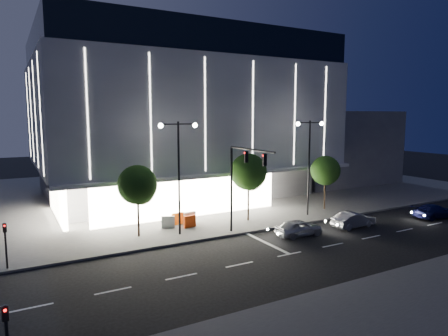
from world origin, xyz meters
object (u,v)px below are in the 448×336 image
at_px(tree_left, 138,187).
at_px(barrier_c, 190,221).
at_px(street_lamp_east, 309,154).
at_px(tree_right, 325,172).
at_px(car_third, 435,211).
at_px(traffic_mast, 241,174).
at_px(street_lamp_west, 179,161).
at_px(ped_signal_far, 6,241).
at_px(tree_mid, 249,174).
at_px(car_lead, 299,228).
at_px(ped_signal_near, 7,335).
at_px(car_second, 354,220).
at_px(barrier_b, 168,222).
at_px(barrier_a, 178,219).
at_px(barrier_d, 190,218).

relative_size(tree_left, barrier_c, 5.20).
height_order(street_lamp_east, barrier_c, street_lamp_east).
relative_size(tree_right, car_third, 1.26).
xyz_separation_m(traffic_mast, street_lamp_west, (-4.00, 2.66, 0.93)).
bearing_deg(ped_signal_far, tree_mid, 7.55).
relative_size(street_lamp_west, car_lead, 2.30).
height_order(traffic_mast, street_lamp_west, street_lamp_west).
relative_size(ped_signal_near, car_third, 0.68).
height_order(traffic_mast, barrier_c, traffic_mast).
distance_m(tree_left, tree_mid, 10.00).
bearing_deg(car_second, tree_mid, 48.60).
height_order(street_lamp_west, barrier_c, street_lamp_west).
distance_m(street_lamp_west, barrier_b, 5.70).
bearing_deg(ped_signal_far, tree_right, 5.14).
bearing_deg(barrier_c, barrier_a, 101.32).
distance_m(street_lamp_west, car_second, 15.64).
relative_size(car_third, barrier_a, 3.99).
distance_m(street_lamp_west, ped_signal_far, 12.76).
height_order(tree_left, car_lead, tree_left).
xyz_separation_m(ped_signal_near, car_second, (25.91, 8.69, -1.22)).
xyz_separation_m(car_second, car_third, (8.98, -1.38, -0.03)).
height_order(street_lamp_west, barrier_b, street_lamp_west).
xyz_separation_m(car_third, barrier_b, (-23.06, 8.28, 0.01)).
bearing_deg(barrier_d, barrier_c, -115.09).
bearing_deg(car_third, traffic_mast, 85.88).
bearing_deg(barrier_c, ped_signal_near, -142.62).
relative_size(tree_right, car_lead, 1.41).
xyz_separation_m(tree_right, barrier_a, (-15.07, 1.75, -3.23)).
distance_m(car_lead, barrier_c, 9.01).
relative_size(tree_right, barrier_d, 5.01).
xyz_separation_m(ped_signal_near, barrier_c, (13.49, 14.93, -1.24)).
relative_size(ped_signal_far, tree_mid, 0.49).
xyz_separation_m(ped_signal_near, tree_left, (9.03, 14.52, 2.15)).
xyz_separation_m(tree_mid, tree_right, (9.00, -0.00, -0.45)).
relative_size(car_lead, barrier_c, 3.55).
relative_size(traffic_mast, barrier_a, 6.43).
distance_m(car_third, barrier_c, 22.72).
distance_m(ped_signal_far, barrier_a, 13.69).
relative_size(street_lamp_east, car_lead, 2.30).
bearing_deg(tree_left, car_second, -19.05).
xyz_separation_m(traffic_mast, ped_signal_near, (-16.00, -10.84, -3.14)).
height_order(tree_right, barrier_a, tree_right).
bearing_deg(barrier_d, tree_mid, -19.38).
bearing_deg(ped_signal_far, tree_left, 15.61).
bearing_deg(car_lead, tree_mid, 15.06).
bearing_deg(street_lamp_east, barrier_b, 171.01).
relative_size(tree_left, tree_right, 1.04).
bearing_deg(street_lamp_east, traffic_mast, -163.52).
distance_m(tree_mid, tree_right, 9.01).
xyz_separation_m(barrier_a, barrier_b, (-1.13, -0.68, 0.00)).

